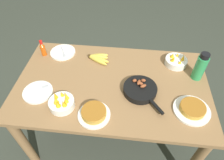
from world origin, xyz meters
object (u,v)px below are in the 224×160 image
Objects in this scene: empty_plate_far_left at (63,52)px; fruit_bowl_citrus at (62,103)px; fruit_bowl_mango at (176,61)px; skillet at (140,90)px; frittata_plate_center at (94,113)px; hot_sauce_bottle at (43,49)px; frittata_plate_side at (192,109)px; banana_bunch at (98,58)px; water_bottle at (200,67)px; empty_plate_near_front at (38,92)px.

empty_plate_far_left is 0.58m from fruit_bowl_citrus.
fruit_bowl_citrus is at bearing -147.32° from fruit_bowl_mango.
fruit_bowl_citrus is (-0.52, -0.18, 0.01)m from skillet.
hot_sauce_bottle is (-0.54, 0.57, 0.04)m from frittata_plate_center.
fruit_bowl_citrus reaches higher than frittata_plate_side.
hot_sauce_bottle is at bearing -148.96° from skillet.
banana_bunch is 0.64m from fruit_bowl_mango.
empty_plate_far_left is at bearing 177.67° from fruit_bowl_mango.
skillet is 1.33× the size of frittata_plate_side.
banana_bunch is at bearing 96.45° from frittata_plate_center.
hot_sauce_bottle is (-0.15, -0.04, 0.06)m from empty_plate_far_left.
fruit_bowl_mango is 1.03× the size of fruit_bowl_citrus.
water_bottle is (0.14, -0.14, 0.08)m from fruit_bowl_mango.
frittata_plate_side is at bearing -2.04° from empty_plate_near_front.
empty_plate_far_left is at bearing 122.23° from frittata_plate_center.
empty_plate_far_left is 0.17m from hot_sauce_bottle.
frittata_plate_side is 1.08m from empty_plate_near_front.
fruit_bowl_citrus is (-0.23, 0.05, 0.01)m from frittata_plate_center.
hot_sauce_bottle is (-0.47, 0.02, 0.04)m from banana_bunch.
fruit_bowl_citrus is at bearing -108.11° from banana_bunch.
water_bottle reaches higher than banana_bunch.
banana_bunch is 0.91× the size of frittata_plate_center.
empty_plate_near_front is 1.21× the size of fruit_bowl_mango.
empty_plate_far_left is 1.48× the size of hot_sauce_bottle.
fruit_bowl_citrus is at bearing -74.38° from empty_plate_far_left.
empty_plate_near_front is 0.92× the size of water_bottle.
water_bottle is (1.16, 0.29, 0.10)m from empty_plate_near_front.
banana_bunch is 1.33× the size of hot_sauce_bottle.
skillet is at bearing 19.21° from fruit_bowl_citrus.
banana_bunch is 0.48m from hot_sauce_bottle.
fruit_bowl_mango is at bearing 97.31° from frittata_plate_side.
empty_plate_near_front is at bearing -120.25° from skillet.
empty_plate_far_left is 1.26× the size of fruit_bowl_citrus.
frittata_plate_side is at bearing -21.40° from hot_sauce_bottle.
empty_plate_far_left is 1.13m from water_bottle.
skillet is at bearing 38.15° from frittata_plate_center.
empty_plate_near_front is (-0.73, -0.09, -0.02)m from skillet.
empty_plate_near_front is 1.10m from fruit_bowl_mango.
fruit_bowl_mango reaches higher than frittata_plate_side.
frittata_plate_center is 0.46m from empty_plate_near_front.
frittata_plate_center reaches higher than frittata_plate_side.
frittata_plate_side is (0.64, 0.11, -0.00)m from frittata_plate_center.
water_bottle is (0.79, -0.12, 0.09)m from banana_bunch.
hot_sauce_bottle reaches higher than frittata_plate_side.
water_bottle is at bearing 21.90° from fruit_bowl_citrus.
empty_plate_near_front is (-1.08, 0.04, -0.01)m from frittata_plate_side.
empty_plate_near_front is at bearing -132.54° from banana_bunch.
empty_plate_far_left is at bearing 171.03° from water_bottle.
empty_plate_near_front is at bearing -76.68° from hot_sauce_bottle.
water_bottle reaches higher than frittata_plate_center.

